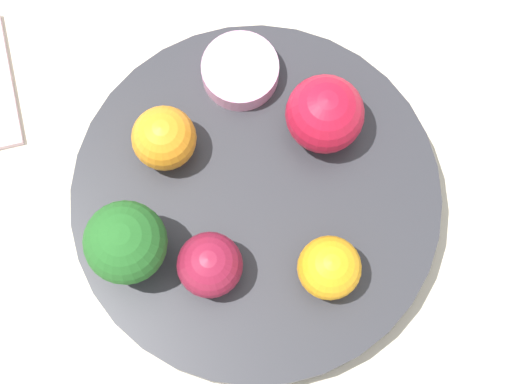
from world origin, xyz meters
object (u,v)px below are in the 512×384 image
at_px(apple_green, 210,265).
at_px(small_cup, 240,71).
at_px(bowl, 256,201).
at_px(orange_back, 164,138).
at_px(apple_red, 325,114).
at_px(broccoli, 126,243).
at_px(orange_front, 329,268).

relative_size(apple_green, small_cup, 0.79).
bearing_deg(bowl, orange_back, 29.31).
bearing_deg(apple_red, broccoli, 93.15).
xyz_separation_m(broccoli, apple_green, (-0.04, -0.04, -0.01)).
bearing_deg(small_cup, apple_green, 140.61).
bearing_deg(orange_front, bowl, 9.65).
bearing_deg(orange_back, orange_front, -160.59).
distance_m(apple_red, small_cup, 0.07).
bearing_deg(apple_red, orange_front, 148.89).
xyz_separation_m(apple_green, small_cup, (0.11, -0.09, -0.01)).
xyz_separation_m(bowl, orange_front, (-0.07, -0.01, 0.04)).
height_order(apple_red, small_cup, apple_red).
relative_size(bowl, orange_front, 6.09).
relative_size(broccoli, orange_front, 1.52).
relative_size(apple_red, small_cup, 0.98).
xyz_separation_m(orange_front, small_cup, (0.16, -0.03, -0.01)).
height_order(apple_red, apple_green, apple_red).
height_order(bowl, broccoli, broccoli).
bearing_deg(apple_green, orange_front, -123.08).
relative_size(apple_red, orange_front, 1.28).
bearing_deg(broccoli, orange_front, -127.68).
height_order(apple_green, orange_back, same).
xyz_separation_m(apple_red, orange_back, (0.05, 0.10, -0.00)).
bearing_deg(apple_green, apple_red, -68.60).
height_order(orange_front, orange_back, orange_back).
xyz_separation_m(orange_back, small_cup, (0.02, -0.07, -0.01)).
distance_m(bowl, small_cup, 0.10).
xyz_separation_m(broccoli, orange_back, (0.05, -0.06, -0.01)).
xyz_separation_m(bowl, broccoli, (0.01, 0.09, 0.05)).
relative_size(broccoli, apple_red, 1.19).
height_order(broccoli, orange_back, broccoli).
height_order(bowl, apple_red, apple_red).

